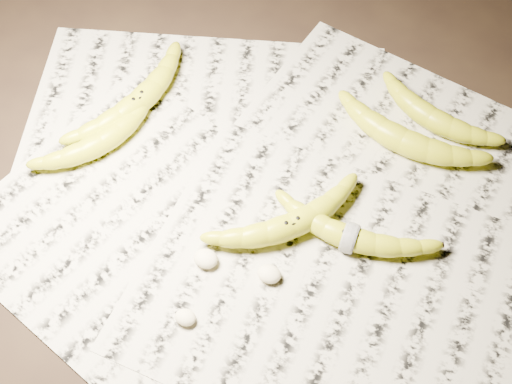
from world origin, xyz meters
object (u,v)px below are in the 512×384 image
(banana_upper_b, at_px, (432,117))
(banana_left_b, at_px, (101,141))
(banana_center, at_px, (291,224))
(banana_taped, at_px, (350,237))
(banana_left_a, at_px, (138,101))
(banana_upper_a, at_px, (404,139))

(banana_upper_b, bearing_deg, banana_left_b, -135.32)
(banana_center, relative_size, banana_taped, 0.99)
(banana_center, distance_m, banana_upper_b, 0.29)
(banana_left_b, distance_m, banana_taped, 0.39)
(banana_taped, bearing_deg, banana_center, -171.73)
(banana_left_a, distance_m, banana_taped, 0.39)
(banana_center, xyz_separation_m, banana_upper_b, (0.13, 0.25, -0.00))
(banana_upper_a, bearing_deg, banana_left_a, -159.70)
(banana_center, bearing_deg, banana_left_b, 127.86)
(banana_taped, height_order, banana_upper_a, banana_upper_a)
(banana_left_a, xyz_separation_m, banana_upper_a, (0.40, 0.07, 0.00))
(banana_left_b, relative_size, banana_center, 0.89)
(banana_taped, bearing_deg, banana_left_a, 163.89)
(banana_left_a, bearing_deg, banana_left_b, -173.20)
(banana_left_b, bearing_deg, banana_upper_b, -32.67)
(banana_upper_a, distance_m, banana_upper_b, 0.07)
(banana_left_b, xyz_separation_m, banana_upper_b, (0.44, 0.22, 0.00))
(banana_left_b, xyz_separation_m, banana_taped, (0.39, -0.02, -0.00))
(banana_upper_a, bearing_deg, banana_upper_b, 73.61)
(banana_left_a, relative_size, banana_taped, 1.07)
(banana_left_a, distance_m, banana_upper_a, 0.40)
(banana_upper_b, bearing_deg, banana_center, -99.85)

